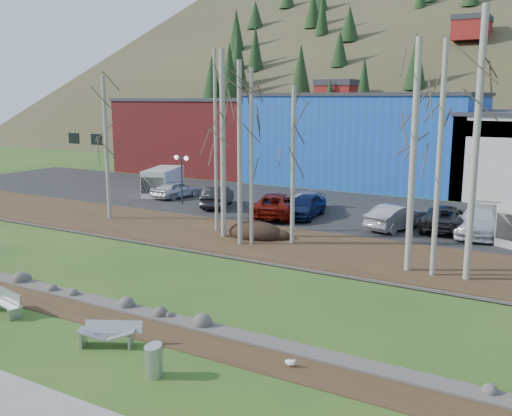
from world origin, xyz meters
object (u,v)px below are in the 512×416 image
Objects in this scene: car_1 at (218,197)px; car_3 at (305,202)px; car_0 at (177,189)px; car_2 at (276,205)px; seagull at (290,362)px; litter_bin at (154,362)px; bench_damaged at (109,334)px; van_grey at (162,182)px; street_lamp at (181,166)px; car_8 at (173,189)px; car_4 at (305,206)px; bench_intact at (7,303)px; car_6 at (445,218)px; car_7 at (479,221)px; car_5 at (397,217)px.

car_1 reaches higher than car_3.
car_2 is (10.11, -2.37, 0.13)m from car_0.
seagull is 0.10× the size of car_0.
bench_damaged is at bearing 161.70° from litter_bin.
bench_damaged is at bearing -73.55° from van_grey.
seagull is at bearing -63.23° from van_grey.
car_2 is 1.09× the size of van_grey.
car_8 is at bearing 151.26° from street_lamp.
car_4 is (11.88, -1.66, 0.10)m from car_0.
litter_bin is at bearing 134.64° from car_0.
car_6 is at bearing 73.49° from bench_intact.
car_6 is (18.62, 1.27, -2.09)m from street_lamp.
car_2 is 1.27× the size of car_4.
car_0 is 0.86× the size of car_1.
bench_damaged is 22.58m from car_6.
bench_damaged is at bearing -166.47° from seagull.
street_lamp reaches higher than seagull.
car_7 is (10.67, 0.76, 0.03)m from car_4.
car_4 is at bearing 179.95° from car_0.
car_3 is at bearing 22.61° from street_lamp.
car_7 is (1.94, -0.24, 0.06)m from car_6.
seagull is at bearing -99.19° from car_7.
car_8 is (-2.37, 1.93, -2.16)m from street_lamp.
car_0 is at bearing 179.77° from car_3.
bench_intact is 5.29m from bench_damaged.
car_8 is (-22.94, 0.90, -0.13)m from car_7.
car_2 is at bearing -164.24° from car_4.
car_1 is at bearing 18.79° from street_lamp.
car_6 reaches higher than bench_intact.
car_7 is (4.47, 1.12, 0.04)m from car_5.
street_lamp is 5.06m from van_grey.
bench_intact is at bearing 121.00° from car_0.
car_6 is at bearing 171.71° from car_2.
van_grey is at bearing 176.92° from car_3.
car_3 reaches higher than bench_damaged.
bench_intact is 0.39× the size of car_1.
car_2 is at bearing 148.87° from car_1.
car_7 reaches higher than car_1.
car_6 is (9.57, -0.68, 0.07)m from car_3.
street_lamp is at bearing -52.47° from van_grey.
bench_intact is at bearing 80.81° from car_1.
car_0 is (-14.81, 22.47, 0.38)m from bench_damaged.
street_lamp is at bearing -13.43° from car_1.
car_4 reaches higher than car_8.
street_lamp is 0.80× the size of car_4.
litter_bin reaches higher than seagull.
van_grey reaches higher than car_0.
bench_damaged is at bearing 131.97° from car_8.
litter_bin is 0.17× the size of van_grey.
car_6 is at bearing 87.68° from seagull.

